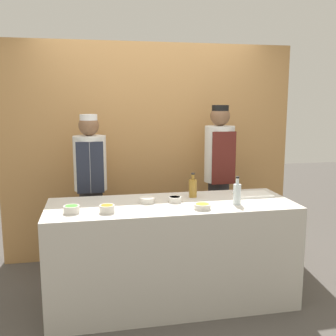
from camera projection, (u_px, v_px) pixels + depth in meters
The scene contains 13 objects.
ground_plane at pixel (171, 300), 3.53m from camera, with size 14.00×14.00×0.00m, color #4C4742.
cabinet_wall at pixel (150, 151), 4.51m from camera, with size 3.27×0.18×2.40m.
counter at pixel (171, 253), 3.45m from camera, with size 2.11×0.77×0.90m.
sauce_bowl_yellow at pixel (202, 206), 3.18m from camera, with size 0.14×0.14×0.04m.
sauce_bowl_green at pixel (72, 209), 3.07m from camera, with size 0.12×0.12×0.06m.
sauce_bowl_orange at pixel (107, 208), 3.08m from camera, with size 0.12×0.12×0.06m.
sauce_bowl_purple at pixel (175, 199), 3.40m from camera, with size 0.11×0.11×0.05m.
sauce_bowl_brown at pixel (147, 200), 3.39m from camera, with size 0.13×0.13×0.05m.
cutting_board at pixel (252, 195), 3.64m from camera, with size 0.33×0.22×0.02m.
bottle_vinegar at pixel (193, 188), 3.57m from camera, with size 0.07×0.07×0.22m.
bottle_clear at pixel (237, 193), 3.32m from camera, with size 0.07×0.07×0.24m.
chef_left at pixel (91, 188), 3.98m from camera, with size 0.33×0.33×1.64m.
chef_right at pixel (219, 178), 4.23m from camera, with size 0.32×0.32×1.73m.
Camera 1 is at (-0.67, -3.21, 1.77)m, focal length 42.00 mm.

